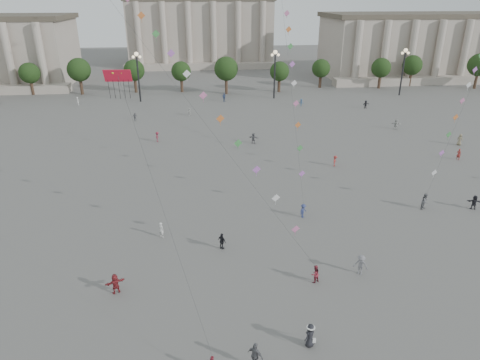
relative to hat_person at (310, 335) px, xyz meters
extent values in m
plane|color=#5A5855|center=(-3.68, 4.36, -0.91)|extent=(360.00, 360.00, 0.00)
cube|color=#A19587|center=(71.32, 99.36, 7.09)|extent=(80.00, 22.00, 16.00)
cube|color=#4A4236|center=(71.32, 99.36, 15.69)|extent=(81.60, 22.44, 1.20)
cube|color=#A19587|center=(-3.68, 134.36, 9.09)|extent=(46.00, 30.00, 20.00)
cube|color=#A19587|center=(-3.68, 117.36, 0.09)|extent=(48.30, 4.00, 2.00)
cylinder|color=#37281B|center=(-45.68, 82.36, 0.85)|extent=(0.70, 0.70, 3.52)
sphere|color=black|center=(-45.68, 82.36, 4.53)|extent=(5.12, 5.12, 5.12)
cylinder|color=#37281B|center=(-33.68, 82.36, 0.85)|extent=(0.70, 0.70, 3.52)
sphere|color=black|center=(-33.68, 82.36, 4.53)|extent=(5.12, 5.12, 5.12)
cylinder|color=#37281B|center=(-21.68, 82.36, 0.85)|extent=(0.70, 0.70, 3.52)
sphere|color=black|center=(-21.68, 82.36, 4.53)|extent=(5.12, 5.12, 5.12)
cylinder|color=#37281B|center=(-9.68, 82.36, 0.85)|extent=(0.70, 0.70, 3.52)
sphere|color=black|center=(-9.68, 82.36, 4.53)|extent=(5.12, 5.12, 5.12)
cylinder|color=#37281B|center=(2.32, 82.36, 0.85)|extent=(0.70, 0.70, 3.52)
sphere|color=black|center=(2.32, 82.36, 4.53)|extent=(5.12, 5.12, 5.12)
cylinder|color=#37281B|center=(14.32, 82.36, 0.85)|extent=(0.70, 0.70, 3.52)
sphere|color=black|center=(14.32, 82.36, 4.53)|extent=(5.12, 5.12, 5.12)
cylinder|color=#37281B|center=(26.32, 82.36, 0.85)|extent=(0.70, 0.70, 3.52)
sphere|color=black|center=(26.32, 82.36, 4.53)|extent=(5.12, 5.12, 5.12)
cylinder|color=#37281B|center=(38.32, 82.36, 0.85)|extent=(0.70, 0.70, 3.52)
sphere|color=black|center=(38.32, 82.36, 4.53)|extent=(5.12, 5.12, 5.12)
cylinder|color=#37281B|center=(50.32, 82.36, 0.85)|extent=(0.70, 0.70, 3.52)
sphere|color=black|center=(50.32, 82.36, 4.53)|extent=(5.12, 5.12, 5.12)
cylinder|color=#37281B|center=(62.32, 82.36, 0.85)|extent=(0.70, 0.70, 3.52)
sphere|color=black|center=(62.32, 82.36, 4.53)|extent=(5.12, 5.12, 5.12)
cylinder|color=#262628|center=(-18.68, 74.36, 4.09)|extent=(0.36, 0.36, 10.00)
sphere|color=#FFE5B2|center=(-18.68, 74.36, 9.29)|extent=(0.90, 0.90, 0.90)
sphere|color=#FFE5B2|center=(-19.38, 74.36, 8.69)|extent=(0.60, 0.60, 0.60)
sphere|color=#FFE5B2|center=(-17.98, 74.36, 8.69)|extent=(0.60, 0.60, 0.60)
cylinder|color=#262628|center=(11.32, 74.36, 4.09)|extent=(0.36, 0.36, 10.00)
sphere|color=#FFE5B2|center=(11.32, 74.36, 9.29)|extent=(0.90, 0.90, 0.90)
sphere|color=#FFE5B2|center=(10.62, 74.36, 8.69)|extent=(0.60, 0.60, 0.60)
sphere|color=#FFE5B2|center=(12.02, 74.36, 8.69)|extent=(0.60, 0.60, 0.60)
cylinder|color=#262628|center=(41.32, 74.36, 4.09)|extent=(0.36, 0.36, 10.00)
sphere|color=#FFE5B2|center=(41.32, 74.36, 9.29)|extent=(0.90, 0.90, 0.90)
sphere|color=#FFE5B2|center=(40.62, 74.36, 8.69)|extent=(0.60, 0.60, 0.60)
sphere|color=#FFE5B2|center=(42.02, 74.36, 8.69)|extent=(0.60, 0.60, 0.60)
imported|color=#3A4F82|center=(-0.27, 72.36, 0.02)|extent=(1.18, 0.85, 1.85)
imported|color=black|center=(23.11, 17.59, -0.09)|extent=(1.59, 0.88, 1.64)
imported|color=silver|center=(-7.90, 61.29, -0.17)|extent=(0.89, 1.44, 1.48)
imported|color=slate|center=(6.31, 7.43, 0.01)|extent=(1.36, 1.20, 1.83)
imported|color=#AEAFAA|center=(28.12, 47.84, -0.03)|extent=(1.68, 1.20, 1.75)
imported|color=#9F2E2B|center=(11.95, 31.78, -0.15)|extent=(1.00, 1.14, 1.53)
imported|color=black|center=(28.55, 62.93, -0.08)|extent=(1.61, 0.91, 1.66)
imported|color=silver|center=(-31.61, 72.36, -0.05)|extent=(0.72, 0.75, 1.73)
imported|color=#5A595E|center=(2.18, 42.83, -0.07)|extent=(1.62, 1.17, 1.69)
imported|color=silver|center=(-10.71, 15.38, -0.12)|extent=(0.68, 0.67, 1.59)
imported|color=slate|center=(-18.07, 58.45, -0.15)|extent=(0.93, 0.46, 1.52)
imported|color=maroon|center=(-13.05, 45.35, -0.10)|extent=(0.68, 1.09, 1.62)
imported|color=#36547A|center=(15.68, 66.28, -0.13)|extent=(1.16, 1.01, 1.56)
imported|color=#7F7357|center=(34.24, 38.40, 0.00)|extent=(1.01, 1.06, 1.82)
imported|color=maroon|center=(30.34, 32.32, -0.10)|extent=(0.66, 0.71, 1.62)
imported|color=black|center=(-5.00, 12.60, -0.10)|extent=(0.93, 0.96, 1.61)
imported|color=maroon|center=(-13.80, 7.14, -0.05)|extent=(1.66, 1.13, 1.72)
imported|color=#57575C|center=(-3.90, -1.35, 0.02)|extent=(1.12, 1.06, 1.87)
imported|color=maroon|center=(2.21, 6.77, -0.12)|extent=(0.94, 0.85, 1.57)
imported|color=navy|center=(3.98, 17.79, -0.14)|extent=(1.12, 1.09, 1.54)
imported|color=#5D5C61|center=(17.75, 18.23, 0.01)|extent=(1.13, 1.09, 1.84)
imported|color=black|center=(0.00, 0.00, -0.03)|extent=(1.02, 0.95, 1.75)
cone|color=white|center=(0.00, 0.00, 0.71)|extent=(0.52, 0.52, 0.14)
cylinder|color=white|center=(0.00, 0.00, 0.65)|extent=(0.60, 0.60, 0.02)
cube|color=white|center=(0.25, -0.15, -0.36)|extent=(0.22, 0.10, 0.35)
cube|color=red|center=(-13.03, 14.33, 14.85)|extent=(2.23, 0.67, 1.02)
cube|color=#1A9244|center=(-13.38, 14.29, 15.10)|extent=(0.36, 0.22, 0.34)
cube|color=#1E49A3|center=(-12.68, 14.29, 15.10)|extent=(0.36, 0.22, 0.34)
sphere|color=gold|center=(-13.38, 14.25, 15.10)|extent=(0.20, 0.20, 0.20)
sphere|color=gold|center=(-12.68, 14.25, 15.10)|extent=(0.20, 0.20, 0.20)
cylinder|color=#3F3F3F|center=(-9.82, 6.31, 7.77)|extent=(0.02, 0.02, 22.33)
cube|color=#C36798|center=(0.81, 8.48, 3.19)|extent=(0.76, 0.25, 0.76)
cube|color=silver|center=(-0.58, 10.20, 5.27)|extent=(0.76, 0.25, 0.76)
cube|color=#AD60C0|center=(-1.98, 11.91, 7.20)|extent=(0.76, 0.25, 0.76)
cube|color=#418E47|center=(-3.38, 13.63, 9.03)|extent=(0.76, 0.25, 0.76)
cube|color=#CC6B30|center=(-4.77, 15.35, 10.79)|extent=(0.76, 0.25, 0.76)
cube|color=#C36798|center=(-6.17, 17.06, 12.50)|extent=(0.76, 0.25, 0.76)
cube|color=silver|center=(-7.56, 18.78, 14.17)|extent=(0.76, 0.25, 0.76)
cube|color=#AD60C0|center=(-8.96, 20.49, 15.80)|extent=(0.76, 0.25, 0.76)
cube|color=#418E47|center=(-10.35, 22.21, 17.41)|extent=(0.76, 0.25, 0.76)
cube|color=#CC6B30|center=(-11.75, 23.92, 18.98)|extent=(0.76, 0.25, 0.76)
cube|color=#AD60C0|center=(4.06, 19.54, 3.40)|extent=(0.76, 0.25, 0.76)
cube|color=#418E47|center=(4.15, 21.29, 5.65)|extent=(0.76, 0.25, 0.76)
cube|color=#CC6B30|center=(4.23, 23.04, 7.73)|extent=(0.76, 0.25, 0.76)
cube|color=#C36798|center=(4.32, 24.78, 9.71)|extent=(0.76, 0.25, 0.76)
cube|color=silver|center=(4.40, 26.53, 11.61)|extent=(0.76, 0.25, 0.76)
cube|color=#AD60C0|center=(4.49, 28.28, 13.46)|extent=(0.76, 0.25, 0.76)
cube|color=#418E47|center=(4.57, 30.03, 15.26)|extent=(0.76, 0.25, 0.76)
cube|color=#CC6B30|center=(4.66, 31.77, 17.03)|extent=(0.76, 0.25, 0.76)
cube|color=#C36798|center=(4.74, 33.52, 18.76)|extent=(0.76, 0.25, 0.76)
cube|color=silver|center=(18.82, 19.25, 2.95)|extent=(0.76, 0.25, 0.76)
cube|color=#AD60C0|center=(19.89, 20.27, 4.85)|extent=(0.76, 0.25, 0.76)
cube|color=#418E47|center=(20.96, 21.29, 6.60)|extent=(0.76, 0.25, 0.76)
cube|color=#CC6B30|center=(22.03, 22.31, 8.26)|extent=(0.76, 0.25, 0.76)
cube|color=#C36798|center=(23.10, 23.33, 9.86)|extent=(0.76, 0.25, 0.76)
cube|color=silver|center=(24.17, 24.35, 11.42)|extent=(0.76, 0.25, 0.76)
cube|color=#AD60C0|center=(25.24, 25.37, 12.94)|extent=(0.76, 0.25, 0.76)
camera|label=1|loc=(-7.08, -21.35, 20.81)|focal=32.00mm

